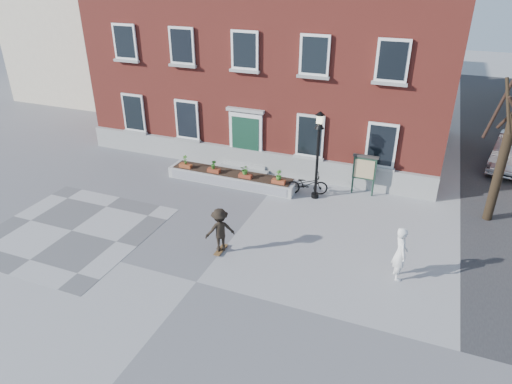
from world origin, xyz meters
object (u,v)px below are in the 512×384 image
at_px(notice_board, 364,168).
at_px(skateboarder, 220,230).
at_px(bystander, 400,253).
at_px(lamp_post, 318,143).
at_px(bicycle, 307,184).

height_order(notice_board, skateboarder, notice_board).
bearing_deg(notice_board, bystander, -69.07).
distance_m(lamp_post, skateboarder, 5.93).
relative_size(bicycle, skateboarder, 1.09).
height_order(lamp_post, skateboarder, lamp_post).
height_order(bicycle, notice_board, notice_board).
bearing_deg(bystander, skateboarder, 77.27).
xyz_separation_m(notice_board, skateboarder, (-3.91, -6.41, -0.37)).
height_order(bicycle, lamp_post, lamp_post).
bearing_deg(skateboarder, bystander, 7.47).
xyz_separation_m(bicycle, notice_board, (2.31, 0.91, 0.77)).
bearing_deg(skateboarder, notice_board, 58.63).
height_order(lamp_post, notice_board, lamp_post).
xyz_separation_m(bystander, lamp_post, (-4.01, 4.53, 1.60)).
bearing_deg(lamp_post, bicycle, 158.52).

